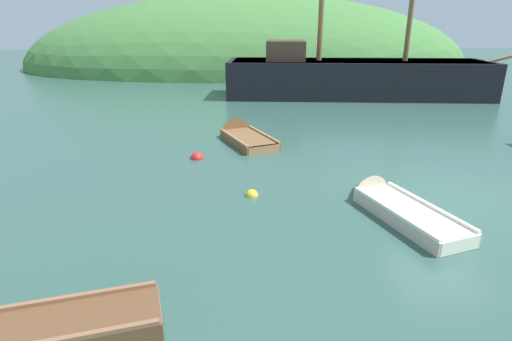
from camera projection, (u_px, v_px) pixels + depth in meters
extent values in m
plane|color=#33564C|center=(450.00, 196.00, 10.64)|extent=(120.00, 120.00, 0.00)
ellipsoid|color=#477F3D|center=(250.00, 66.00, 41.15)|extent=(42.74, 24.15, 13.49)
cube|color=black|center=(356.00, 86.00, 24.33)|extent=(15.36, 5.60, 2.90)
cube|color=#997A51|center=(358.00, 61.00, 23.85)|extent=(14.73, 5.23, 0.10)
cube|color=#4C3828|center=(285.00, 50.00, 23.84)|extent=(2.50, 2.95, 1.10)
cube|color=brown|center=(249.00, 142.00, 15.12)|extent=(2.12, 2.91, 0.39)
cone|color=brown|center=(232.00, 131.00, 16.53)|extent=(1.37, 1.05, 1.22)
cube|color=#AE7B4F|center=(264.00, 149.00, 14.02)|extent=(1.12, 0.52, 0.27)
cube|color=#AE7B4F|center=(244.00, 135.00, 15.47)|extent=(1.17, 0.58, 0.05)
cube|color=#AE7B4F|center=(254.00, 141.00, 14.68)|extent=(1.17, 0.58, 0.05)
cube|color=#AE7B4F|center=(264.00, 134.00, 15.28)|extent=(0.98, 2.44, 0.07)
cube|color=#AE7B4F|center=(234.00, 138.00, 14.81)|extent=(0.98, 2.44, 0.07)
cube|color=beige|center=(409.00, 218.00, 9.23)|extent=(1.85, 3.05, 0.43)
cone|color=beige|center=(363.00, 189.00, 10.80)|extent=(1.17, 0.97, 1.01)
cube|color=white|center=(458.00, 245.00, 8.00)|extent=(0.95, 0.39, 0.30)
cube|color=white|center=(396.00, 203.00, 9.62)|extent=(0.99, 0.46, 0.05)
cube|color=white|center=(426.00, 221.00, 8.74)|extent=(0.99, 0.46, 0.05)
cube|color=white|center=(428.00, 205.00, 9.31)|extent=(0.89, 2.71, 0.07)
cube|color=white|center=(393.00, 211.00, 8.99)|extent=(0.89, 2.71, 0.07)
cube|color=brown|center=(50.00, 338.00, 5.68)|extent=(3.14, 1.59, 0.51)
cube|color=#8E6242|center=(157.00, 313.00, 6.04)|extent=(0.30, 0.88, 0.36)
cube|color=#8E6242|center=(5.00, 334.00, 5.48)|extent=(0.37, 0.91, 0.05)
cube|color=#8E6242|center=(89.00, 319.00, 5.75)|extent=(0.37, 0.91, 0.05)
cube|color=#8E6242|center=(52.00, 301.00, 5.99)|extent=(2.89, 0.71, 0.07)
sphere|color=red|center=(197.00, 158.00, 13.53)|extent=(0.44, 0.44, 0.44)
sphere|color=yellow|center=(252.00, 196.00, 10.65)|extent=(0.33, 0.33, 0.33)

